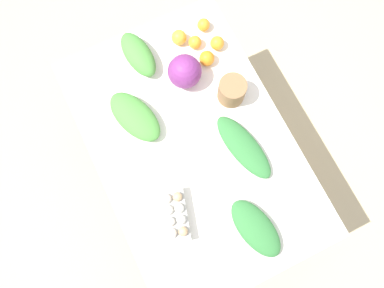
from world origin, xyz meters
TOP-DOWN VIEW (x-y plane):
  - ground_plane at (0.00, 0.00)m, footprint 8.00×8.00m
  - dining_table at (0.00, 0.00)m, footprint 1.43×0.94m
  - cabbage_purple at (0.33, -0.12)m, footprint 0.17×0.17m
  - egg_carton at (-0.28, 0.22)m, footprint 0.27×0.18m
  - paper_bag at (0.15, -0.29)m, footprint 0.14×0.14m
  - greens_bunch_dandelion at (-0.49, -0.09)m, footprint 0.33×0.21m
  - greens_bunch_chard at (-0.13, -0.22)m, footprint 0.40×0.21m
  - greens_bunch_kale at (0.24, 0.19)m, footprint 0.36×0.26m
  - greens_bunch_scallion at (0.54, 0.04)m, footprint 0.29×0.16m
  - orange_0 at (0.43, -0.35)m, footprint 0.07×0.07m
  - orange_1 at (0.54, -0.19)m, footprint 0.08×0.08m
  - orange_2 at (0.48, -0.25)m, footprint 0.07×0.07m
  - orange_3 at (0.55, -0.34)m, footprint 0.07×0.07m
  - orange_4 at (0.37, -0.27)m, footprint 0.08×0.08m

SIDE VIEW (x-z plane):
  - ground_plane at x=0.00m, z-range 0.00..0.00m
  - dining_table at x=0.00m, z-range 0.29..1.06m
  - greens_bunch_chard at x=-0.13m, z-range 0.77..0.83m
  - orange_3 at x=0.55m, z-range 0.77..0.84m
  - orange_2 at x=0.48m, z-range 0.77..0.84m
  - greens_bunch_dandelion at x=-0.49m, z-range 0.77..0.84m
  - orange_0 at x=0.43m, z-range 0.77..0.84m
  - orange_4 at x=0.37m, z-range 0.77..0.85m
  - orange_1 at x=0.54m, z-range 0.77..0.85m
  - egg_carton at x=-0.28m, z-range 0.76..0.86m
  - greens_bunch_kale at x=0.24m, z-range 0.77..0.86m
  - greens_bunch_scallion at x=0.54m, z-range 0.77..0.87m
  - paper_bag at x=0.15m, z-range 0.77..0.90m
  - cabbage_purple at x=0.33m, z-range 0.77..0.94m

